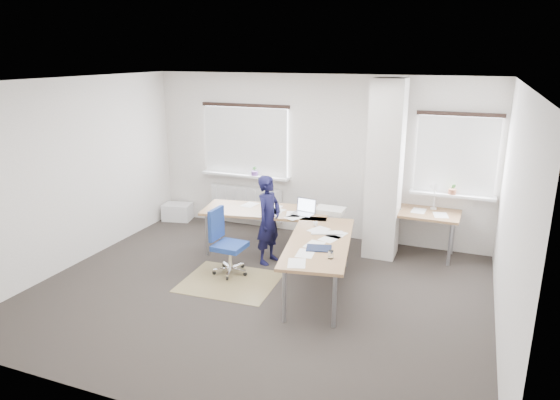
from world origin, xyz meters
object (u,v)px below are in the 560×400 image
at_px(desk_main, 294,226).
at_px(person, 269,220).
at_px(desk_side, 414,213).
at_px(task_chair, 228,256).

bearing_deg(desk_main, person, 152.61).
distance_m(desk_main, desk_side, 2.02).
bearing_deg(person, task_chair, 157.23).
bearing_deg(person, desk_main, -96.80).
distance_m(desk_side, person, 2.32).
bearing_deg(desk_side, person, -148.66).
distance_m(task_chair, person, 0.84).
height_order(desk_main, desk_side, desk_side).
bearing_deg(desk_side, task_chair, -142.31).
xyz_separation_m(desk_main, task_chair, (-0.86, -0.46, -0.42)).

